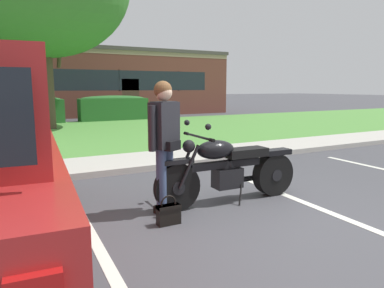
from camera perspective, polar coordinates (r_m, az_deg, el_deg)
The scene contains 12 objects.
ground_plane at distance 4.62m, azimuth 11.71°, elevation -11.66°, with size 140.00×140.00×0.00m, color #424247.
curb_strip at distance 7.20m, azimuth -4.52°, elevation -3.49°, with size 60.00×0.20×0.12m, color #B7B2A8.
concrete_walk at distance 7.97m, azimuth -6.98°, elevation -2.44°, with size 60.00×1.50×0.08m, color #B7B2A8.
grass_lawn at distance 12.93m, azimuth -15.42°, elevation 1.67°, with size 60.00×8.97×0.06m, color #518E3D.
stall_stripe_0 at distance 3.93m, azimuth -14.92°, elevation -15.58°, with size 0.12×4.40×0.01m, color silver.
stall_stripe_1 at distance 5.34m, azimuth 17.80°, elevation -9.01°, with size 0.12×4.40×0.01m, color silver.
motorcycle at distance 5.10m, azimuth 6.73°, elevation -3.94°, with size 2.24×0.82×1.18m.
rider_person at distance 4.53m, azimuth -4.43°, elevation 1.05°, with size 0.52×0.40×1.70m.
handbag at distance 4.32m, azimuth -3.78°, elevation -10.94°, with size 0.28×0.13×0.36m.
hedge_center_left at distance 17.08m, azimuth -25.19°, elevation 4.95°, with size 3.14×0.90×1.24m.
hedge_center_right at distance 17.71m, azimuth -12.48°, elevation 5.72°, with size 3.26×0.90×1.24m.
brick_building at distance 23.58m, azimuth -23.15°, elevation 9.09°, with size 21.60×8.33×3.85m.
Camera 1 is at (-2.81, -3.30, 1.62)m, focal length 33.22 mm.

